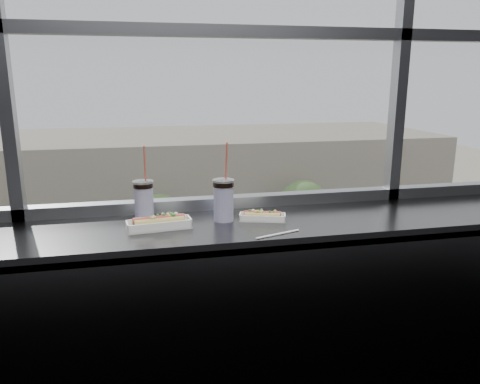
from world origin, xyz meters
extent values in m
plane|color=black|center=(0.00, 1.50, 0.55)|extent=(6.00, 0.00, 6.00)
cube|color=#565656|center=(0.00, 1.23, 1.07)|extent=(6.00, 0.55, 0.06)
cube|color=#565656|center=(0.00, 0.97, 0.55)|extent=(6.00, 0.04, 1.04)
cube|color=white|center=(-0.34, 1.21, 1.10)|extent=(0.30, 0.13, 0.01)
cube|color=white|center=(-0.34, 1.21, 1.12)|extent=(0.30, 0.13, 0.04)
cylinder|color=tan|center=(-0.34, 1.21, 1.13)|extent=(0.23, 0.07, 0.05)
cylinder|color=#9A3B32|center=(-0.34, 1.21, 1.15)|extent=(0.24, 0.06, 0.03)
cube|color=white|center=(0.16, 1.23, 1.10)|extent=(0.24, 0.14, 0.01)
cube|color=white|center=(0.16, 1.23, 1.12)|extent=(0.24, 0.14, 0.03)
cylinder|color=tan|center=(0.16, 1.23, 1.12)|extent=(0.18, 0.09, 0.04)
cylinder|color=#9A3B32|center=(0.16, 1.23, 1.13)|extent=(0.18, 0.08, 0.03)
cylinder|color=white|center=(-0.40, 1.36, 1.19)|extent=(0.09, 0.09, 0.19)
cylinder|color=black|center=(-0.40, 1.36, 1.28)|extent=(0.10, 0.10, 0.02)
cylinder|color=silver|center=(-0.40, 1.36, 1.29)|extent=(0.10, 0.10, 0.01)
cylinder|color=#D25142|center=(-0.39, 1.36, 1.37)|extent=(0.01, 0.05, 0.19)
cylinder|color=white|center=(-0.02, 1.27, 1.20)|extent=(0.10, 0.10, 0.19)
cylinder|color=black|center=(-0.02, 1.27, 1.28)|extent=(0.10, 0.10, 0.02)
cylinder|color=silver|center=(-0.02, 1.27, 1.30)|extent=(0.11, 0.11, 0.01)
cylinder|color=#D25142|center=(-0.01, 1.26, 1.39)|extent=(0.01, 0.05, 0.20)
cylinder|color=white|center=(0.17, 1.01, 1.10)|extent=(0.22, 0.08, 0.01)
ellipsoid|color=silver|center=(-0.32, 1.19, 1.11)|extent=(0.09, 0.06, 0.02)
plane|color=gray|center=(0.00, 45.00, -11.00)|extent=(120.00, 120.00, 0.00)
cube|color=black|center=(0.00, 21.50, -10.97)|extent=(80.00, 10.00, 0.06)
cube|color=gray|center=(0.00, 29.50, -10.98)|extent=(80.00, 6.00, 0.04)
cube|color=gray|center=(0.00, 39.50, -7.00)|extent=(50.00, 14.00, 8.00)
imported|color=#B2AE9A|center=(10.73, 25.50, -9.81)|extent=(3.66, 7.09, 2.26)
imported|color=#9B5631|center=(-0.32, 17.50, -10.02)|extent=(2.70, 5.66, 1.83)
imported|color=beige|center=(5.69, 17.50, -9.92)|extent=(3.28, 6.41, 2.05)
imported|color=#B92E40|center=(3.51, 25.50, -10.00)|extent=(2.35, 5.64, 1.88)
imported|color=black|center=(-8.21, 25.50, -10.01)|extent=(2.87, 5.77, 1.85)
imported|color=#66605B|center=(-2.18, 28.50, -10.00)|extent=(0.85, 0.64, 1.92)
imported|color=#66605B|center=(-6.22, 29.22, -9.89)|extent=(0.95, 0.71, 2.14)
imported|color=#66605B|center=(5.68, 29.61, -9.84)|extent=(0.75, 1.00, 2.25)
cylinder|color=#47382B|center=(-9.04, 29.50, -9.96)|extent=(0.21, 0.21, 2.09)
sphere|color=#5A883C|center=(-9.04, 29.50, -8.04)|extent=(2.78, 2.78, 2.78)
cylinder|color=#47382B|center=(0.67, 29.50, -9.74)|extent=(0.25, 0.25, 2.51)
sphere|color=#5A883C|center=(0.67, 29.50, -7.44)|extent=(3.35, 3.35, 3.35)
cylinder|color=#47382B|center=(10.83, 29.50, -9.64)|extent=(0.27, 0.27, 2.73)
sphere|color=#5A883C|center=(10.83, 29.50, -7.13)|extent=(3.64, 3.64, 3.64)
camera|label=1|loc=(-0.41, -0.88, 1.78)|focal=35.00mm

